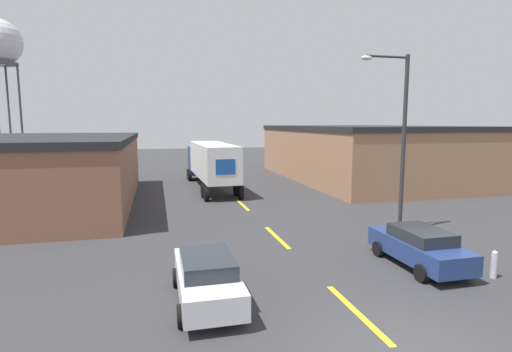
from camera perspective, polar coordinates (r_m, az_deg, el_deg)
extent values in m
cube|color=yellow|center=(12.57, 14.18, -18.33)|extent=(0.20, 3.75, 0.01)
cube|color=yellow|center=(19.42, 3.00, -8.72)|extent=(0.20, 3.75, 0.01)
cube|color=yellow|center=(26.86, -1.95, -4.13)|extent=(0.20, 3.75, 0.01)
cube|color=brown|center=(30.27, -30.46, 0.16)|extent=(13.83, 18.51, 4.19)
cube|color=#232326|center=(30.11, -30.75, 4.50)|extent=(14.03, 18.71, 0.40)
cube|color=#9E7051|center=(40.52, 14.98, 2.99)|extent=(13.88, 22.34, 4.78)
cube|color=#232326|center=(40.41, 15.10, 6.65)|extent=(14.08, 22.54, 0.40)
cube|color=navy|center=(39.08, -7.79, 2.23)|extent=(2.43, 2.74, 2.68)
cube|color=white|center=(32.37, -6.16, 2.25)|extent=(2.76, 10.30, 2.67)
cube|color=#194CA3|center=(27.35, -4.37, 1.30)|extent=(1.36, 0.07, 1.07)
cylinder|color=black|center=(39.74, -6.06, 0.40)|extent=(0.31, 1.04, 1.03)
cylinder|color=black|center=(39.40, -9.61, 0.27)|extent=(0.31, 1.04, 1.03)
cylinder|color=black|center=(38.69, -5.79, 0.21)|extent=(0.31, 1.04, 1.03)
cylinder|color=black|center=(38.35, -9.43, 0.08)|extent=(0.31, 1.04, 1.03)
cylinder|color=black|center=(30.02, -2.85, -1.89)|extent=(0.31, 1.04, 1.03)
cylinder|color=black|center=(29.58, -7.53, -2.09)|extent=(0.31, 1.04, 1.03)
cylinder|color=black|center=(28.68, -2.23, -2.34)|extent=(0.31, 1.04, 1.03)
cylinder|color=black|center=(28.21, -7.12, -2.55)|extent=(0.31, 1.04, 1.03)
cube|color=silver|center=(12.71, -7.03, -14.53)|extent=(1.73, 4.46, 0.74)
cube|color=#23282D|center=(12.37, -7.00, -12.20)|extent=(1.52, 2.32, 0.45)
cylinder|color=black|center=(14.23, -4.16, -13.61)|extent=(0.22, 0.62, 0.62)
cylinder|color=black|center=(14.06, -11.33, -14.01)|extent=(0.22, 0.62, 0.62)
cylinder|color=black|center=(11.74, -1.71, -18.39)|extent=(0.22, 0.62, 0.62)
cylinder|color=black|center=(11.53, -10.62, -19.02)|extent=(0.22, 0.62, 0.62)
cube|color=navy|center=(16.70, 22.19, -9.60)|extent=(1.73, 4.46, 0.74)
cube|color=#23282D|center=(16.43, 22.57, -7.73)|extent=(1.52, 2.32, 0.45)
cylinder|color=black|center=(18.36, 21.77, -9.23)|extent=(0.22, 0.62, 0.62)
cylinder|color=black|center=(17.43, 17.07, -9.91)|extent=(0.22, 0.62, 0.62)
cylinder|color=black|center=(16.32, 27.55, -11.66)|extent=(0.22, 0.62, 0.62)
cylinder|color=black|center=(15.27, 22.56, -12.69)|extent=(0.22, 0.62, 0.62)
cylinder|color=#47474C|center=(65.28, -30.56, 7.77)|extent=(0.28, 0.28, 13.72)
cylinder|color=#47474C|center=(67.98, -31.80, 7.63)|extent=(0.28, 0.28, 13.72)
cylinder|color=#2D2D30|center=(21.05, 20.33, 4.13)|extent=(0.20, 0.20, 8.72)
cylinder|color=#2D2D30|center=(20.66, 18.27, 15.88)|extent=(2.19, 0.11, 0.11)
ellipsoid|color=silver|center=(20.10, 15.52, 15.94)|extent=(0.56, 0.32, 0.22)
cylinder|color=silver|center=(16.71, 30.84, -11.04)|extent=(0.22, 0.22, 0.84)
sphere|color=silver|center=(16.58, 30.96, -9.46)|extent=(0.20, 0.20, 0.20)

